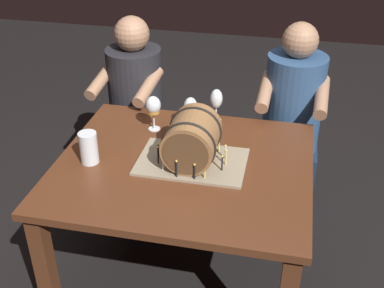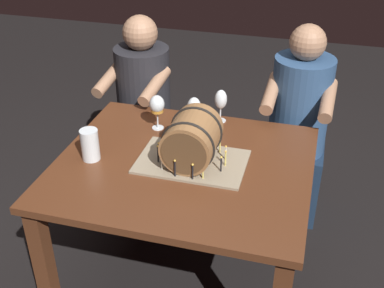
# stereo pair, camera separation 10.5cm
# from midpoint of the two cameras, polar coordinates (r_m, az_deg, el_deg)

# --- Properties ---
(ground_plane) EXTENTS (8.00, 8.00, 0.00)m
(ground_plane) POSITION_cam_midpoint_polar(r_m,az_deg,el_deg) (2.70, 0.29, -15.16)
(ground_plane) COLOR black
(dining_table) EXTENTS (1.16, 1.00, 0.72)m
(dining_table) POSITION_cam_midpoint_polar(r_m,az_deg,el_deg) (2.30, 0.32, -4.49)
(dining_table) COLOR #562D19
(dining_table) RESTS_ON ground
(barrel_cake) EXTENTS (0.49, 0.32, 0.25)m
(barrel_cake) POSITION_cam_midpoint_polar(r_m,az_deg,el_deg) (2.18, 1.38, 0.29)
(barrel_cake) COLOR gray
(barrel_cake) RESTS_ON dining_table
(wine_glass_amber) EXTENTS (0.08, 0.08, 0.18)m
(wine_glass_amber) POSITION_cam_midpoint_polar(r_m,az_deg,el_deg) (2.46, -2.87, 4.46)
(wine_glass_amber) COLOR white
(wine_glass_amber) RESTS_ON dining_table
(wine_glass_white) EXTENTS (0.07, 0.07, 0.18)m
(wine_glass_white) POSITION_cam_midpoint_polar(r_m,az_deg,el_deg) (2.46, 1.47, 4.10)
(wine_glass_white) COLOR white
(wine_glass_white) RESTS_ON dining_table
(wine_glass_empty) EXTENTS (0.06, 0.06, 0.18)m
(wine_glass_empty) POSITION_cam_midpoint_polar(r_m,az_deg,el_deg) (2.54, 4.56, 5.09)
(wine_glass_empty) COLOR white
(wine_glass_empty) RESTS_ON dining_table
(beer_pint) EXTENTS (0.08, 0.08, 0.15)m
(beer_pint) POSITION_cam_midpoint_polar(r_m,az_deg,el_deg) (2.27, -10.48, -0.19)
(beer_pint) COLOR white
(beer_pint) RESTS_ON dining_table
(person_seated_left) EXTENTS (0.39, 0.49, 1.16)m
(person_seated_left) POSITION_cam_midpoint_polar(r_m,az_deg,el_deg) (3.05, -4.56, 3.20)
(person_seated_left) COLOR black
(person_seated_left) RESTS_ON ground
(person_seated_right) EXTENTS (0.38, 0.47, 1.19)m
(person_seated_right) POSITION_cam_midpoint_polar(r_m,az_deg,el_deg) (2.89, 13.05, 1.08)
(person_seated_right) COLOR #1B2D46
(person_seated_right) RESTS_ON ground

